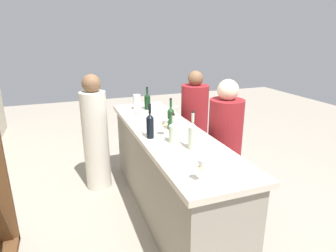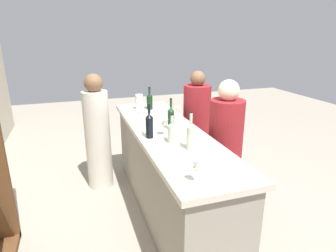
# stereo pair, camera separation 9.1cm
# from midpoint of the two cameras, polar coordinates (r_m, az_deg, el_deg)

# --- Properties ---
(ground_plane) EXTENTS (12.00, 12.00, 0.00)m
(ground_plane) POSITION_cam_midpoint_polar(r_m,az_deg,el_deg) (3.39, -0.80, -16.37)
(ground_plane) COLOR #9E9384
(bar_counter) EXTENTS (2.53, 0.67, 0.95)m
(bar_counter) POSITION_cam_midpoint_polar(r_m,az_deg,el_deg) (3.14, -0.84, -9.11)
(bar_counter) COLOR gray
(bar_counter) RESTS_ON ground
(wine_bottle_leftmost_clear_pale) EXTENTS (0.07, 0.07, 0.34)m
(wine_bottle_leftmost_clear_pale) POSITION_cam_midpoint_polar(r_m,az_deg,el_deg) (2.46, 3.79, -1.77)
(wine_bottle_leftmost_clear_pale) COLOR #B7C6B2
(wine_bottle_leftmost_clear_pale) RESTS_ON bar_counter
(wine_bottle_second_left_clear_pale) EXTENTS (0.08, 0.08, 0.27)m
(wine_bottle_second_left_clear_pale) POSITION_cam_midpoint_polar(r_m,az_deg,el_deg) (2.61, 0.04, -1.14)
(wine_bottle_second_left_clear_pale) COLOR #B7C6B2
(wine_bottle_second_left_clear_pale) RESTS_ON bar_counter
(wine_bottle_center_near_black) EXTENTS (0.07, 0.07, 0.33)m
(wine_bottle_center_near_black) POSITION_cam_midpoint_polar(r_m,az_deg,el_deg) (2.73, -4.52, 0.18)
(wine_bottle_center_near_black) COLOR black
(wine_bottle_center_near_black) RESTS_ON bar_counter
(wine_bottle_second_right_olive_green) EXTENTS (0.07, 0.07, 0.32)m
(wine_bottle_second_right_olive_green) POSITION_cam_midpoint_polar(r_m,az_deg,el_deg) (2.98, -0.33, 1.70)
(wine_bottle_second_right_olive_green) COLOR #193D1E
(wine_bottle_second_right_olive_green) RESTS_ON bar_counter
(wine_bottle_rightmost_dark_green) EXTENTS (0.08, 0.08, 0.29)m
(wine_bottle_rightmost_dark_green) POSITION_cam_midpoint_polar(r_m,az_deg,el_deg) (3.77, -4.79, 4.95)
(wine_bottle_rightmost_dark_green) COLOR black
(wine_bottle_rightmost_dark_green) RESTS_ON bar_counter
(wine_glass_near_left) EXTENTS (0.06, 0.06, 0.15)m
(wine_glass_near_left) POSITION_cam_midpoint_polar(r_m,az_deg,el_deg) (3.30, 0.81, 3.09)
(wine_glass_near_left) COLOR white
(wine_glass_near_left) RESTS_ON bar_counter
(wine_glass_near_center) EXTENTS (0.08, 0.08, 0.16)m
(wine_glass_near_center) POSITION_cam_midpoint_polar(r_m,az_deg,el_deg) (2.78, -1.58, 0.37)
(wine_glass_near_center) COLOR white
(wine_glass_near_center) RESTS_ON bar_counter
(wine_glass_near_right) EXTENTS (0.07, 0.07, 0.14)m
(wine_glass_near_right) POSITION_cam_midpoint_polar(r_m,az_deg,el_deg) (3.53, -6.44, 3.78)
(wine_glass_near_right) COLOR white
(wine_glass_near_right) RESTS_ON bar_counter
(wine_glass_far_left) EXTENTS (0.06, 0.06, 0.17)m
(wine_glass_far_left) POSITION_cam_midpoint_polar(r_m,az_deg,el_deg) (1.94, 5.24, -7.96)
(wine_glass_far_left) COLOR white
(wine_glass_far_left) RESTS_ON bar_counter
(water_pitcher) EXTENTS (0.10, 0.10, 0.20)m
(water_pitcher) POSITION_cam_midpoint_polar(r_m,az_deg,el_deg) (3.78, -6.84, 4.71)
(water_pitcher) COLOR silver
(water_pitcher) RESTS_ON bar_counter
(person_left_guest) EXTENTS (0.44, 0.44, 1.45)m
(person_left_guest) POSITION_cam_midpoint_polar(r_m,az_deg,el_deg) (3.90, 4.50, -0.72)
(person_left_guest) COLOR maroon
(person_left_guest) RESTS_ON ground
(person_center_guest) EXTENTS (0.37, 0.37, 1.47)m
(person_center_guest) POSITION_cam_midpoint_polar(r_m,az_deg,el_deg) (3.20, 10.20, -5.11)
(person_center_guest) COLOR maroon
(person_center_guest) RESTS_ON ground
(person_right_guest) EXTENTS (0.35, 0.35, 1.46)m
(person_right_guest) POSITION_cam_midpoint_polar(r_m,az_deg,el_deg) (3.69, -14.78, -2.08)
(person_right_guest) COLOR beige
(person_right_guest) RESTS_ON ground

